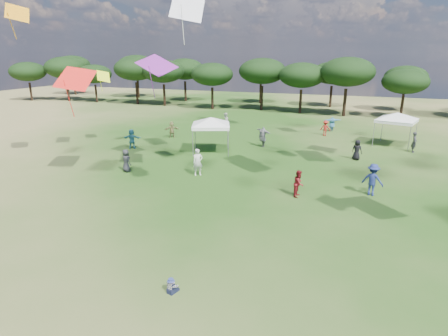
# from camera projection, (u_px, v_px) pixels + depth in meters

# --- Properties ---
(tree_line) EXTENTS (108.78, 17.63, 7.77)m
(tree_line) POSITION_uv_depth(u_px,v_px,m) (342.00, 73.00, 51.24)
(tree_line) COLOR black
(tree_line) RESTS_ON ground
(tent_left) EXTENTS (5.71, 5.71, 3.26)m
(tent_left) POSITION_uv_depth(u_px,v_px,m) (211.00, 119.00, 30.72)
(tent_left) COLOR gray
(tent_left) RESTS_ON ground
(tent_right) EXTENTS (6.04, 6.04, 3.30)m
(tent_right) POSITION_uv_depth(u_px,v_px,m) (398.00, 114.00, 32.87)
(tent_right) COLOR gray
(tent_right) RESTS_ON ground
(toddler) EXTENTS (0.42, 0.46, 0.57)m
(toddler) POSITION_uv_depth(u_px,v_px,m) (172.00, 286.00, 12.96)
(toddler) COLOR #161B33
(toddler) RESTS_ON ground
(festival_crowd) EXTENTS (29.37, 21.28, 1.91)m
(festival_crowd) POSITION_uv_depth(u_px,v_px,m) (285.00, 142.00, 31.24)
(festival_crowd) COLOR #4F4E53
(festival_crowd) RESTS_ON ground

